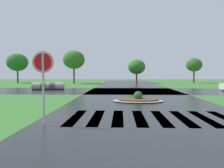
% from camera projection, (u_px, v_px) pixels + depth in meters
% --- Properties ---
extents(asphalt_roadway, '(9.15, 80.00, 0.01)m').
position_uv_depth(asphalt_roadway, '(141.00, 104.00, 13.42)').
color(asphalt_roadway, '#232628').
rests_on(asphalt_roadway, ground).
extents(asphalt_cross_road, '(90.00, 8.23, 0.01)m').
position_uv_depth(asphalt_cross_road, '(133.00, 91.00, 22.86)').
color(asphalt_cross_road, '#232628').
rests_on(asphalt_cross_road, ground).
extents(crosswalk_stripes, '(6.75, 3.40, 0.01)m').
position_uv_depth(crosswalk_stripes, '(150.00, 118.00, 9.28)').
color(crosswalk_stripes, white).
rests_on(crosswalk_stripes, ground).
extents(stop_sign, '(0.76, 0.08, 2.66)m').
position_uv_depth(stop_sign, '(43.00, 71.00, 7.87)').
color(stop_sign, '#B2B5BA').
rests_on(stop_sign, ground).
extents(median_island, '(3.33, 2.09, 0.68)m').
position_uv_depth(median_island, '(138.00, 100.00, 14.52)').
color(median_island, '#9E9B93').
rests_on(median_island, ground).
extents(drainage_pipe_stack, '(3.52, 1.32, 0.81)m').
position_uv_depth(drainage_pipe_stack, '(48.00, 86.00, 24.25)').
color(drainage_pipe_stack, '#9E9B93').
rests_on(drainage_pipe_stack, ground).
extents(background_treeline, '(35.64, 6.00, 5.73)m').
position_uv_depth(background_treeline, '(83.00, 63.00, 39.46)').
color(background_treeline, '#4C3823').
rests_on(background_treeline, ground).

